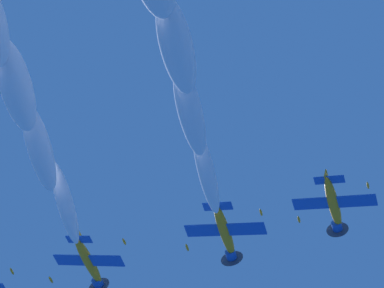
% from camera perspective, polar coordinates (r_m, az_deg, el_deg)
% --- Properties ---
extents(airplane_left_wingman, '(7.37, 7.09, 4.06)m').
position_cam_1_polar(airplane_left_wingman, '(63.46, -9.04, -10.27)').
color(airplane_left_wingman, orange).
extents(airplane_right_wingman, '(7.49, 7.10, 3.64)m').
position_cam_1_polar(airplane_right_wingman, '(59.83, 2.91, -7.78)').
color(airplane_right_wingman, orange).
extents(airplane_outer_left, '(7.57, 7.09, 3.80)m').
position_cam_1_polar(airplane_outer_left, '(62.50, 12.33, -5.25)').
color(airplane_outer_left, orange).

